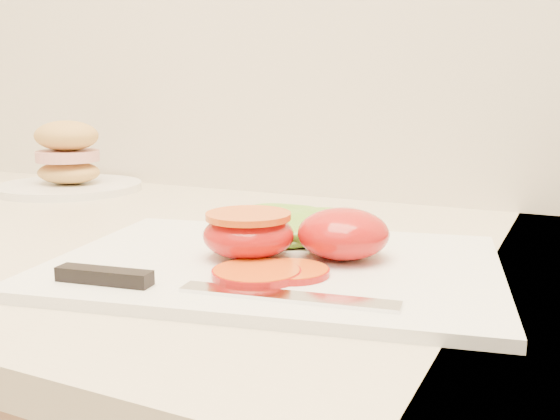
% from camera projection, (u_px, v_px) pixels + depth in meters
% --- Properties ---
extents(cutting_board, '(0.45, 0.37, 0.01)m').
position_uv_depth(cutting_board, '(275.00, 265.00, 0.58)').
color(cutting_board, white).
rests_on(cutting_board, counter).
extents(tomato_half_dome, '(0.09, 0.09, 0.05)m').
position_uv_depth(tomato_half_dome, '(343.00, 234.00, 0.58)').
color(tomato_half_dome, '#B9170D').
rests_on(tomato_half_dome, cutting_board).
extents(tomato_half_cut, '(0.09, 0.09, 0.04)m').
position_uv_depth(tomato_half_cut, '(249.00, 233.00, 0.58)').
color(tomato_half_cut, '#B9170D').
rests_on(tomato_half_cut, cutting_board).
extents(tomato_slice_0, '(0.07, 0.07, 0.01)m').
position_uv_depth(tomato_slice_0, '(257.00, 273.00, 0.52)').
color(tomato_slice_0, '#D15913').
rests_on(tomato_slice_0, cutting_board).
extents(tomato_slice_1, '(0.06, 0.06, 0.01)m').
position_uv_depth(tomato_slice_1, '(291.00, 271.00, 0.53)').
color(tomato_slice_1, '#D15913').
rests_on(tomato_slice_1, cutting_board).
extents(lettuce_leaf_0, '(0.16, 0.11, 0.03)m').
position_uv_depth(lettuce_leaf_0, '(280.00, 225.00, 0.66)').
color(lettuce_leaf_0, '#73A62C').
rests_on(lettuce_leaf_0, cutting_board).
extents(lettuce_leaf_1, '(0.13, 0.15, 0.03)m').
position_uv_depth(lettuce_leaf_1, '(328.00, 227.00, 0.65)').
color(lettuce_leaf_1, '#73A62C').
rests_on(lettuce_leaf_1, cutting_board).
extents(knife, '(0.28, 0.07, 0.01)m').
position_uv_depth(knife, '(173.00, 284.00, 0.49)').
color(knife, silver).
rests_on(knife, cutting_board).
extents(sandwich_plate, '(0.23, 0.23, 0.12)m').
position_uv_depth(sandwich_plate, '(68.00, 166.00, 1.03)').
color(sandwich_plate, white).
rests_on(sandwich_plate, counter).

